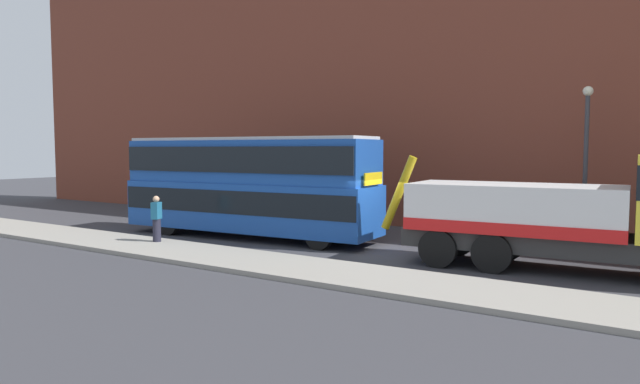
{
  "coord_description": "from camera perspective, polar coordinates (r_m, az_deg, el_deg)",
  "views": [
    {
      "loc": [
        8.5,
        -17.68,
        3.59
      ],
      "look_at": [
        -2.94,
        -0.14,
        2.0
      ],
      "focal_mm": 31.81,
      "sensor_mm": 36.0,
      "label": 1
    }
  ],
  "objects": [
    {
      "name": "ground_plane",
      "position": [
        19.94,
        7.36,
        -6.06
      ],
      "size": [
        120.0,
        120.0,
        0.0
      ],
      "primitive_type": "plane",
      "color": "#38383D"
    },
    {
      "name": "near_kerb",
      "position": [
        16.32,
        0.88,
        -8.09
      ],
      "size": [
        60.0,
        2.8,
        0.15
      ],
      "primitive_type": "cube",
      "color": "gray",
      "rests_on": "ground_plane"
    },
    {
      "name": "building_facade",
      "position": [
        26.32,
        14.2,
        14.01
      ],
      "size": [
        60.0,
        1.5,
        16.0
      ],
      "color": "brown",
      "rests_on": "ground_plane"
    },
    {
      "name": "recovery_tow_truck",
      "position": [
        17.86,
        24.6,
        -1.93
      ],
      "size": [
        10.22,
        3.26,
        3.67
      ],
      "rotation": [
        0.0,
        0.0,
        0.07
      ],
      "color": "#2D2D2D",
      "rests_on": "ground_plane"
    },
    {
      "name": "double_decker_bus",
      "position": [
        23.07,
        -7.26,
        0.93
      ],
      "size": [
        11.16,
        3.31,
        4.06
      ],
      "rotation": [
        0.0,
        0.0,
        0.07
      ],
      "color": "#19479E",
      "rests_on": "ground_plane"
    },
    {
      "name": "pedestrian_onlooker",
      "position": [
        21.92,
        -16.12,
        -2.65
      ],
      "size": [
        0.39,
        0.47,
        1.71
      ],
      "rotation": [
        0.0,
        0.0,
        0.4
      ],
      "color": "#232333",
      "rests_on": "near_kerb"
    },
    {
      "name": "street_lamp",
      "position": [
        22.53,
        25.18,
        3.63
      ],
      "size": [
        0.36,
        0.36,
        5.83
      ],
      "color": "#38383D",
      "rests_on": "ground_plane"
    }
  ]
}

